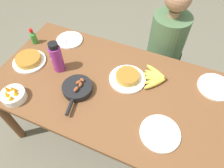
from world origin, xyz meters
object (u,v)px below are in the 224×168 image
empty_plate_far_left (160,133)px  empty_plate_near_front (70,40)px  skillet (77,88)px  water_bottle (57,57)px  banana_bunch (155,78)px  frittata_plate_center (127,78)px  empty_plate_far_right (215,87)px  frittata_plate_side (29,60)px  hot_sauce_bottle (33,37)px  person_figure (162,58)px  fruit_bowl_mango (13,95)px

empty_plate_far_left → empty_plate_near_front: bearing=150.9°
skillet → water_bottle: 0.28m
banana_bunch → frittata_plate_center: 0.21m
skillet → empty_plate_far_left: 0.63m
empty_plate_far_left → banana_bunch: bearing=109.8°
skillet → empty_plate_near_front: skillet is taller
empty_plate_far_right → water_bottle: 1.16m
skillet → frittata_plate_side: (-0.49, 0.09, -0.00)m
hot_sauce_bottle → empty_plate_near_front: bearing=28.4°
banana_bunch → hot_sauce_bottle: hot_sauce_bottle is taller
frittata_plate_center → person_figure: bearing=74.5°
empty_plate_far_left → person_figure: bearing=100.9°
empty_plate_near_front → banana_bunch: bearing=-8.8°
empty_plate_far_left → person_figure: person_figure is taller
empty_plate_near_front → empty_plate_far_left: bearing=-29.1°
frittata_plate_center → fruit_bowl_mango: bearing=-144.7°
frittata_plate_side → empty_plate_far_right: size_ratio=1.04×
empty_plate_near_front → fruit_bowl_mango: size_ratio=1.39×
frittata_plate_center → empty_plate_near_front: frittata_plate_center is taller
frittata_plate_side → empty_plate_near_front: 0.39m
frittata_plate_side → hot_sauce_bottle: bearing=115.5°
empty_plate_near_front → water_bottle: size_ratio=0.91×
empty_plate_far_left → empty_plate_far_right: (0.27, 0.50, 0.00)m
water_bottle → empty_plate_far_left: bearing=-14.3°
banana_bunch → frittata_plate_center: (-0.19, -0.09, 0.01)m
frittata_plate_center → water_bottle: 0.54m
frittata_plate_center → skillet: bearing=-140.6°
frittata_plate_center → empty_plate_far_right: bearing=16.7°
frittata_plate_center → water_bottle: bearing=-168.8°
empty_plate_near_front → empty_plate_far_left: size_ratio=0.92×
banana_bunch → frittata_plate_side: bearing=-166.7°
empty_plate_far_right → frittata_plate_side: bearing=-166.8°
fruit_bowl_mango → person_figure: (0.81, 1.04, -0.28)m
empty_plate_far_left → frittata_plate_side: bearing=170.9°
empty_plate_near_front → water_bottle: bearing=-72.2°
skillet → person_figure: person_figure is taller
banana_bunch → empty_plate_near_front: banana_bunch is taller
frittata_plate_center → empty_plate_far_right: size_ratio=1.09×
skillet → hot_sauce_bottle: 0.67m
frittata_plate_center → frittata_plate_side: 0.79m
frittata_plate_side → water_bottle: size_ratio=1.02×
banana_bunch → empty_plate_near_front: 0.82m
frittata_plate_center → empty_plate_near_front: (-0.62, 0.21, -0.02)m
empty_plate_far_right → hot_sauce_bottle: size_ratio=1.73×
empty_plate_near_front → fruit_bowl_mango: 0.67m
frittata_plate_center → hot_sauce_bottle: bearing=175.4°
skillet → hot_sauce_bottle: size_ratio=2.30×
empty_plate_far_left → hot_sauce_bottle: (-1.21, 0.39, 0.05)m
fruit_bowl_mango → empty_plate_near_front: bearing=87.1°
fruit_bowl_mango → water_bottle: size_ratio=0.65×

